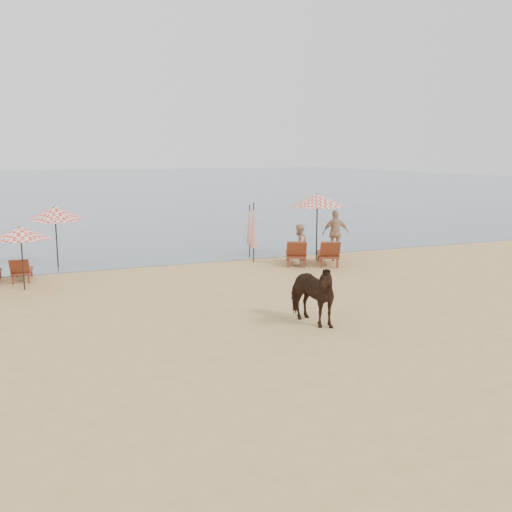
% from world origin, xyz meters
% --- Properties ---
extents(ground, '(120.00, 120.00, 0.00)m').
position_xyz_m(ground, '(0.00, 0.00, 0.00)').
color(ground, tan).
rests_on(ground, ground).
extents(sea, '(160.00, 140.00, 0.06)m').
position_xyz_m(sea, '(0.00, 80.00, 0.00)').
color(sea, '#51606B').
rests_on(sea, ground).
extents(lounger_cluster_left, '(1.77, 1.71, 0.58)m').
position_xyz_m(lounger_cluster_left, '(-7.41, 9.15, 0.41)').
color(lounger_cluster_left, maroon).
rests_on(lounger_cluster_left, ground).
extents(lounger_cluster_right, '(2.60, 2.55, 0.72)m').
position_xyz_m(lounger_cluster_right, '(3.52, 7.92, 0.50)').
color(lounger_cluster_right, maroon).
rests_on(lounger_cluster_right, ground).
extents(umbrella_open_left_a, '(1.80, 1.80, 2.04)m').
position_xyz_m(umbrella_open_left_a, '(-6.83, 7.80, 1.84)').
color(umbrella_open_left_a, black).
rests_on(umbrella_open_left_a, ground).
extents(umbrella_open_left_b, '(1.91, 1.95, 2.44)m').
position_xyz_m(umbrella_open_left_b, '(-5.63, 11.16, 2.11)').
color(umbrella_open_left_b, black).
rests_on(umbrella_open_left_b, ground).
extents(umbrella_open_right, '(2.22, 2.22, 2.71)m').
position_xyz_m(umbrella_open_right, '(4.22, 8.88, 2.44)').
color(umbrella_open_right, black).
rests_on(umbrella_open_right, ground).
extents(umbrella_closed_left, '(0.27, 0.27, 2.20)m').
position_xyz_m(umbrella_closed_left, '(1.95, 10.53, 1.35)').
color(umbrella_closed_left, black).
rests_on(umbrella_closed_left, ground).
extents(umbrella_closed_right, '(0.29, 0.29, 2.39)m').
position_xyz_m(umbrella_closed_right, '(1.68, 9.41, 1.47)').
color(umbrella_closed_right, black).
rests_on(umbrella_closed_right, ground).
extents(cow, '(1.26, 2.04, 1.60)m').
position_xyz_m(cow, '(-0.11, 1.11, 0.80)').
color(cow, black).
rests_on(cow, ground).
extents(beachgoer_right_a, '(0.99, 0.95, 1.62)m').
position_xyz_m(beachgoer_right_a, '(3.02, 8.05, 0.81)').
color(beachgoer_right_a, tan).
rests_on(beachgoer_right_a, ground).
extents(beachgoer_right_b, '(1.22, 0.71, 1.95)m').
position_xyz_m(beachgoer_right_b, '(5.45, 9.51, 0.97)').
color(beachgoer_right_b, tan).
rests_on(beachgoer_right_b, ground).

